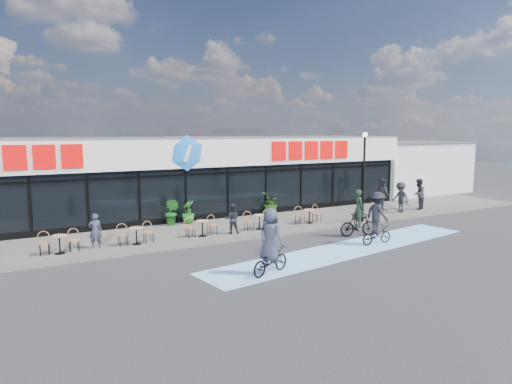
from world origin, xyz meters
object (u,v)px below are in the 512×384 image
Objects in this scene: potted_plant_mid at (172,212)px; pedestrian_c at (418,194)px; pedestrian_a at (400,197)px; lamp_post at (364,169)px; potted_plant_left at (188,212)px; patron_right at (232,219)px; cyclist_b at (358,219)px; cyclist_a at (377,220)px; pedestrian_b at (382,194)px; potted_plant_right at (271,203)px; patron_left at (95,231)px.

potted_plant_mid is 0.71× the size of pedestrian_c.
lamp_post is at bearing -73.92° from pedestrian_a.
potted_plant_left is at bearing -103.39° from pedestrian_a.
lamp_post reaches higher than patron_right.
cyclist_b reaches higher than potted_plant_left.
cyclist_a reaches higher than pedestrian_a.
potted_plant_right is at bearing 81.73° from pedestrian_b.
pedestrian_a reaches higher than patron_right.
cyclist_b is at bearing 77.03° from cyclist_a.
cyclist_a is (-8.35, -4.99, 0.02)m from pedestrian_c.
potted_plant_mid is (-0.92, -0.07, 0.08)m from potted_plant_left.
cyclist_a is (-6.57, -4.79, 0.08)m from pedestrian_a.
potted_plant_mid is 13.55m from pedestrian_a.
pedestrian_c reaches higher than pedestrian_a.
patron_left reaches higher than patron_right.
pedestrian_a reaches higher than potted_plant_mid.
lamp_post is 2.06× the size of cyclist_a.
patron_right is at bearing 135.60° from cyclist_a.
patron_right is (0.93, -3.34, 0.11)m from potted_plant_left.
pedestrian_a is 0.94× the size of pedestrian_c.
pedestrian_a is 0.82× the size of cyclist_b.
cyclist_a is at bearing -102.97° from cyclist_b.
potted_plant_left is 5.19m from potted_plant_right.
pedestrian_b is at bearing 31.93° from lamp_post.
potted_plant_mid is 0.70× the size of pedestrian_b.
pedestrian_b reaches higher than potted_plant_left.
pedestrian_a is 0.93× the size of pedestrian_b.
patron_right is 0.73× the size of pedestrian_b.
potted_plant_mid is at bearing -175.51° from potted_plant_left.
cyclist_b is at bearing 171.31° from patron_left.
cyclist_a is (-6.36, -6.08, 0.01)m from pedestrian_b.
pedestrian_b is at bearing -9.05° from potted_plant_left.
potted_plant_left is (-8.31, 4.25, -2.27)m from lamp_post.
cyclist_a is at bearing 6.42° from pedestrian_c.
pedestrian_a is at bearing -17.97° from pedestrian_c.
pedestrian_b is at bearing 36.82° from cyclist_b.
potted_plant_left is 3.47m from patron_right.
pedestrian_c is at bearing -155.19° from patron_right.
patron_right is 6.67m from cyclist_a.
pedestrian_c is 0.87× the size of cyclist_b.
pedestrian_b is at bearing -16.18° from potted_plant_right.
cyclist_a is (4.76, -4.66, 0.28)m from patron_right.
cyclist_b is at bearing -82.39° from potted_plant_right.
potted_plant_right is 8.09m from cyclist_a.
pedestrian_a is at bearing -14.65° from potted_plant_left.
patron_right is 13.12m from pedestrian_c.
potted_plant_mid is 0.61× the size of cyclist_b.
patron_left is at bearing 155.36° from cyclist_a.
cyclist_a reaches higher than potted_plant_right.
cyclist_a is 1.05× the size of cyclist_b.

